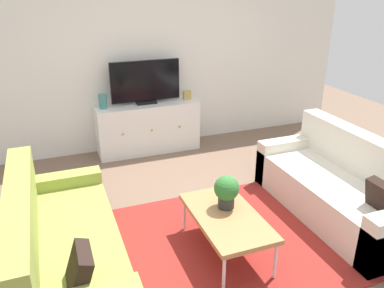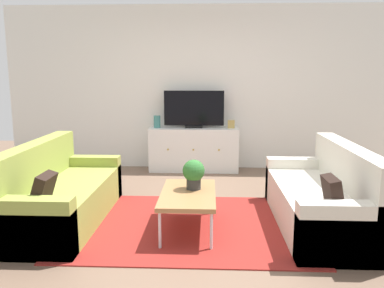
{
  "view_description": "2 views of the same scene",
  "coord_description": "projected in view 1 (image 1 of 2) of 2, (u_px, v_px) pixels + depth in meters",
  "views": [
    {
      "loc": [
        -1.33,
        -2.9,
        2.31
      ],
      "look_at": [
        0.0,
        0.59,
        0.75
      ],
      "focal_mm": 36.38,
      "sensor_mm": 36.0,
      "label": 1
    },
    {
      "loc": [
        0.21,
        -4.07,
        1.58
      ],
      "look_at": [
        0.0,
        0.59,
        0.75
      ],
      "focal_mm": 36.51,
      "sensor_mm": 36.0,
      "label": 2
    }
  ],
  "objects": [
    {
      "name": "ground_plane",
      "position": [
        213.0,
        235.0,
        3.83
      ],
      "size": [
        10.0,
        10.0,
        0.0
      ],
      "primitive_type": "plane",
      "color": "brown"
    },
    {
      "name": "wall_back",
      "position": [
        143.0,
        55.0,
        5.51
      ],
      "size": [
        6.4,
        0.12,
        2.7
      ],
      "primitive_type": "cube",
      "color": "silver",
      "rests_on": "ground_plane"
    },
    {
      "name": "area_rug",
      "position": [
        220.0,
        244.0,
        3.7
      ],
      "size": [
        2.5,
        1.9,
        0.01
      ],
      "primitive_type": "cube",
      "color": "maroon",
      "rests_on": "ground_plane"
    },
    {
      "name": "couch_left_side",
      "position": [
        57.0,
        251.0,
        3.16
      ],
      "size": [
        0.82,
        1.9,
        0.86
      ],
      "color": "olive",
      "rests_on": "ground_plane"
    },
    {
      "name": "couch_right_side",
      "position": [
        342.0,
        189.0,
        4.1
      ],
      "size": [
        0.82,
        1.9,
        0.86
      ],
      "color": "beige",
      "rests_on": "ground_plane"
    },
    {
      "name": "coffee_table",
      "position": [
        227.0,
        218.0,
        3.45
      ],
      "size": [
        0.55,
        1.0,
        0.4
      ],
      "color": "#A37547",
      "rests_on": "ground_plane"
    },
    {
      "name": "potted_plant",
      "position": [
        227.0,
        190.0,
        3.49
      ],
      "size": [
        0.23,
        0.23,
        0.31
      ],
      "color": "#2D2D2D",
      "rests_on": "coffee_table"
    },
    {
      "name": "tv_console",
      "position": [
        148.0,
        127.0,
        5.64
      ],
      "size": [
        1.46,
        0.47,
        0.71
      ],
      "color": "white",
      "rests_on": "ground_plane"
    },
    {
      "name": "flat_screen_tv",
      "position": [
        145.0,
        82.0,
        5.4
      ],
      "size": [
        0.98,
        0.16,
        0.61
      ],
      "color": "black",
      "rests_on": "tv_console"
    },
    {
      "name": "glass_vase",
      "position": [
        103.0,
        101.0,
        5.26
      ],
      "size": [
        0.11,
        0.11,
        0.2
      ],
      "primitive_type": "cylinder",
      "color": "teal",
      "rests_on": "tv_console"
    },
    {
      "name": "mantel_clock",
      "position": [
        187.0,
        95.0,
        5.67
      ],
      "size": [
        0.11,
        0.07,
        0.13
      ],
      "primitive_type": "cube",
      "color": "tan",
      "rests_on": "tv_console"
    }
  ]
}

